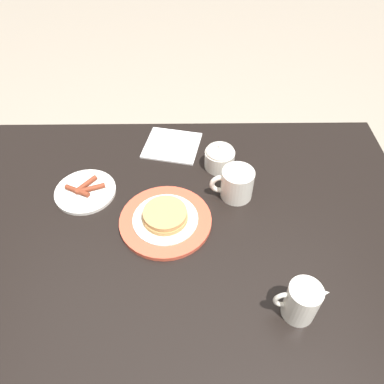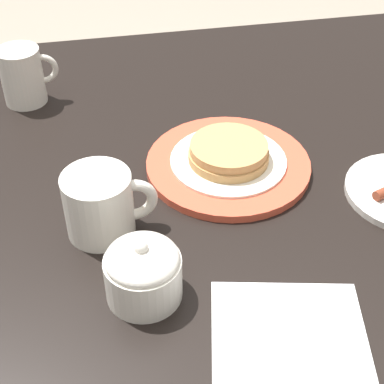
% 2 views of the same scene
% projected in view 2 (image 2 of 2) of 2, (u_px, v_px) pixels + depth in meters
% --- Properties ---
extents(dining_table, '(1.33, 0.89, 0.74)m').
position_uv_depth(dining_table, '(222.00, 217.00, 0.95)').
color(dining_table, black).
rests_on(dining_table, ground_plane).
extents(pancake_plate, '(0.24, 0.24, 0.04)m').
position_uv_depth(pancake_plate, '(228.00, 160.00, 0.85)').
color(pancake_plate, '#DB5138').
rests_on(pancake_plate, dining_table).
extents(coffee_mug, '(0.12, 0.09, 0.09)m').
position_uv_depth(coffee_mug, '(101.00, 204.00, 0.73)').
color(coffee_mug, silver).
rests_on(coffee_mug, dining_table).
extents(creamer_pitcher, '(0.11, 0.07, 0.10)m').
position_uv_depth(creamer_pitcher, '(22.00, 75.00, 0.97)').
color(creamer_pitcher, silver).
rests_on(creamer_pitcher, dining_table).
extents(sugar_bowl, '(0.09, 0.09, 0.08)m').
position_uv_depth(sugar_bowl, '(143.00, 271.00, 0.65)').
color(sugar_bowl, silver).
rests_on(sugar_bowl, dining_table).
extents(napkin, '(0.19, 0.18, 0.01)m').
position_uv_depth(napkin, '(289.00, 339.00, 0.63)').
color(napkin, white).
rests_on(napkin, dining_table).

